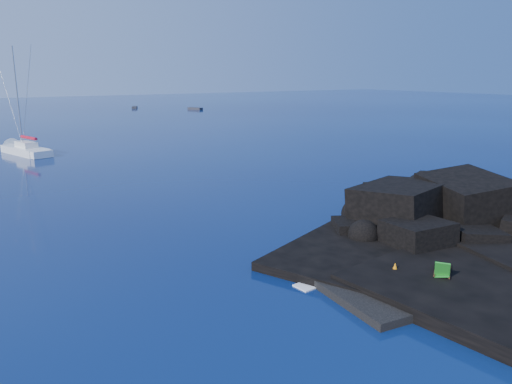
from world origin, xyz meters
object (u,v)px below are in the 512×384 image
sailboat (25,154)px  deck_chair (443,266)px  sunbather (393,272)px  distant_boat_b (195,110)px  marker_cone (395,268)px  distant_boat_a (135,108)px

sailboat → deck_chair: sailboat is taller
deck_chair → sunbather: bearing=104.5°
distant_boat_b → sailboat: bearing=-154.5°
distant_boat_b → deck_chair: bearing=-133.0°
deck_chair → sunbather: size_ratio=1.04×
sailboat → marker_cone: sailboat is taller
deck_chair → distant_boat_b: 113.32m
distant_boat_b → marker_cone: bearing=-134.0°
deck_chair → distant_boat_b: (39.36, 106.27, -0.95)m
distant_boat_a → distant_boat_b: 17.64m
deck_chair → sunbather: (-1.63, 1.41, -0.44)m
deck_chair → marker_cone: bearing=100.1°
deck_chair → distant_boat_a: size_ratio=0.43×
sailboat → marker_cone: 50.43m
sailboat → distant_boat_b: size_ratio=2.99×
sailboat → sunbather: 50.47m
sailboat → sunbather: sailboat is taller
marker_cone → distant_boat_a: (29.14, 117.99, -0.64)m
distant_boat_a → deck_chair: bearing=-79.9°
sunbather → distant_boat_b: 112.58m
sailboat → deck_chair: bearing=-94.7°
sunbather → distant_boat_a: size_ratio=0.41×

